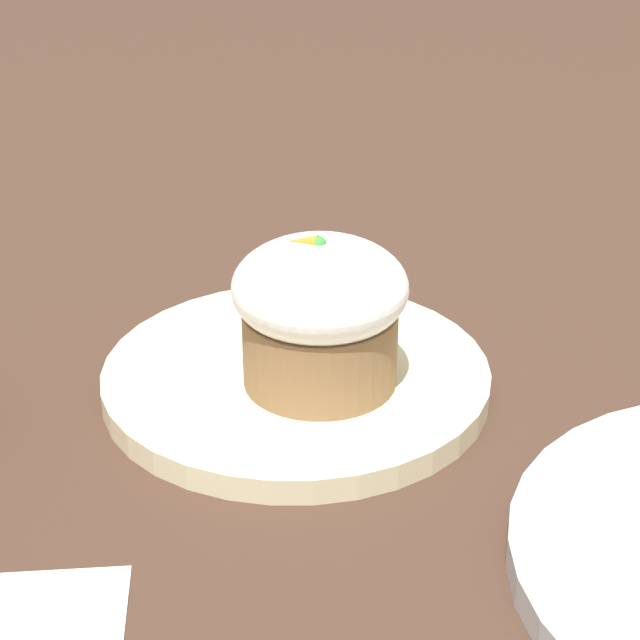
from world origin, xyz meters
name	(u,v)px	position (x,y,z in m)	size (l,w,h in m)	color
ground_plane	(296,389)	(0.00, 0.00, 0.00)	(4.00, 4.00, 0.00)	#3D281E
dessert_plate	(296,378)	(0.00, 0.00, 0.01)	(0.24, 0.24, 0.02)	beige
carrot_cake	(320,311)	(-0.02, 0.01, 0.06)	(0.10, 0.10, 0.09)	olive
spoon	(276,366)	(0.01, 0.01, 0.02)	(0.11, 0.04, 0.01)	silver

